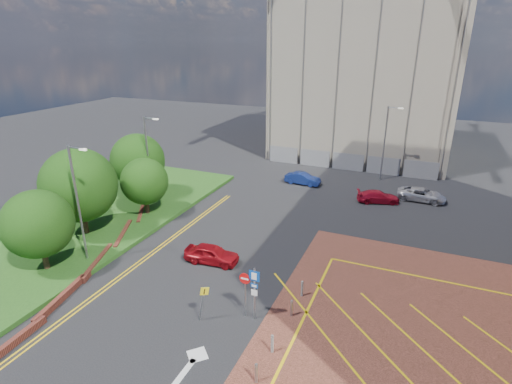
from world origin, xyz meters
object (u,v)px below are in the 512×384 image
Objects in this scene: tree_d at (138,161)px; car_blue_back at (303,179)px; car_red_back at (378,197)px; tree_a at (38,224)px; lamp_left_far at (149,157)px; car_red_left at (212,254)px; sign_cluster at (251,288)px; car_silver_back at (422,194)px; lamp_left_near at (78,200)px; tree_c at (144,181)px; warning_sign at (203,299)px; lamp_back at (385,141)px; tree_b at (79,185)px.

tree_d reaches higher than car_blue_back.
tree_a is at bearing 120.42° from car_red_back.
lamp_left_far reaches higher than tree_a.
car_red_left reaches higher than car_red_back.
sign_cluster reaches higher than car_silver_back.
lamp_left_near is (1.58, 2.00, 1.16)m from tree_a.
tree_a reaches higher than tree_c.
car_silver_back is at bearing 70.03° from sign_cluster.
tree_d is at bearing 137.59° from warning_sign.
car_red_left is at bearing 114.94° from warning_sign.
tree_c is 16.53m from sign_cluster.
car_silver_back is at bearing -79.30° from car_red_back.
tree_d is 20.74m from sign_cluster.
car_blue_back is (-1.49, 23.49, -0.81)m from warning_sign.
tree_c is at bearing 146.34° from car_blue_back.
lamp_back reaches higher than tree_c.
tree_b is at bearing -130.41° from lamp_back.
sign_cluster is at bearing 161.88° from car_silver_back.
lamp_back is 7.92m from car_red_back.
car_red_back is at bearing -101.14° from car_blue_back.
sign_cluster is 0.85× the size of car_blue_back.
lamp_left_near and lamp_left_far have the same top height.
lamp_left_far reaches higher than car_blue_back.
tree_a is 33.34m from lamp_back.
tree_a is 1.40× the size of car_red_back.
car_blue_back is (8.98, 21.19, -4.04)m from lamp_left_near.
car_silver_back is (3.76, 2.07, 0.05)m from car_red_back.
tree_d is at bearing 135.00° from tree_c.
warning_sign reaches higher than car_blue_back.
tree_b is at bearing 106.70° from tree_a.
lamp_left_near is 11.20m from warning_sign.
tree_c is at bearing -45.00° from tree_d.
sign_cluster is at bearing 3.94° from tree_a.
tree_a reaches higher than car_silver_back.
tree_c is 2.18× the size of warning_sign.
lamp_back is at bearing -53.73° from car_blue_back.
tree_b is 1.11× the size of tree_d.
tree_d is (-3.00, 3.00, 0.68)m from tree_c.
lamp_left_far is 2.06× the size of car_red_back.
sign_cluster reaches higher than car_red_left.
tree_b is at bearing -98.77° from lamp_left_far.
lamp_left_far reaches higher than car_red_back.
tree_d reaches higher than car_silver_back.
tree_c is 8.20m from lamp_left_near.
tree_d is 0.76× the size of lamp_back.
tree_b is 16.46m from sign_cluster.
car_red_back is (6.53, 21.37, -0.87)m from warning_sign.
lamp_left_far reaches higher than warning_sign.
lamp_left_far reaches higher than sign_cluster.
car_red_left is (8.94, -4.66, -2.55)m from tree_c.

